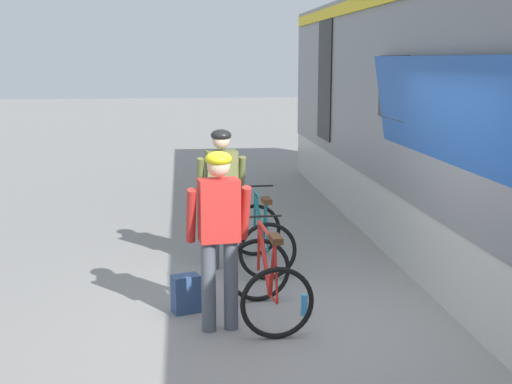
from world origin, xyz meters
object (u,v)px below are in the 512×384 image
object	(u,v)px
cyclist_near_in_olive	(221,186)
bicycle_far_red	(267,281)
cyclist_far_in_red	(219,225)
water_bottle_near_the_bikes	(304,305)
backpack_on_platform	(186,294)
bicycle_near_teal	(261,237)

from	to	relation	value
cyclist_near_in_olive	bicycle_far_red	size ratio (longest dim) A/B	1.59
cyclist_near_in_olive	cyclist_far_in_red	xyz separation A→B (m)	(-0.15, -1.98, 0.00)
water_bottle_near_the_bikes	bicycle_far_red	bearing A→B (deg)	-171.36
cyclist_far_in_red	bicycle_far_red	xyz separation A→B (m)	(0.49, 0.22, -0.65)
cyclist_near_in_olive	backpack_on_platform	distance (m)	1.77
water_bottle_near_the_bikes	backpack_on_platform	bearing A→B (deg)	169.49
bicycle_near_teal	bicycle_far_red	bearing A→B (deg)	-94.65
cyclist_near_in_olive	bicycle_far_red	distance (m)	1.91
bicycle_near_teal	cyclist_far_in_red	bearing A→B (deg)	-108.04
bicycle_near_teal	bicycle_far_red	distance (m)	1.73
cyclist_near_in_olive	backpack_on_platform	xyz separation A→B (m)	(-0.47, -1.48, -0.85)
cyclist_near_in_olive	backpack_on_platform	bearing A→B (deg)	-107.67
bicycle_far_red	water_bottle_near_the_bikes	distance (m)	0.49
cyclist_near_in_olive	cyclist_far_in_red	world-z (taller)	same
cyclist_near_in_olive	bicycle_far_red	xyz separation A→B (m)	(0.35, -1.76, -0.65)
cyclist_far_in_red	backpack_on_platform	distance (m)	1.04
bicycle_far_red	water_bottle_near_the_bikes	xyz separation A→B (m)	(0.39, 0.06, -0.29)
cyclist_far_in_red	bicycle_far_red	distance (m)	0.85
cyclist_far_in_red	bicycle_far_red	world-z (taller)	cyclist_far_in_red
bicycle_far_red	bicycle_near_teal	bearing A→B (deg)	85.35
bicycle_near_teal	bicycle_far_red	size ratio (longest dim) A/B	0.99
cyclist_far_in_red	cyclist_near_in_olive	bearing A→B (deg)	85.81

